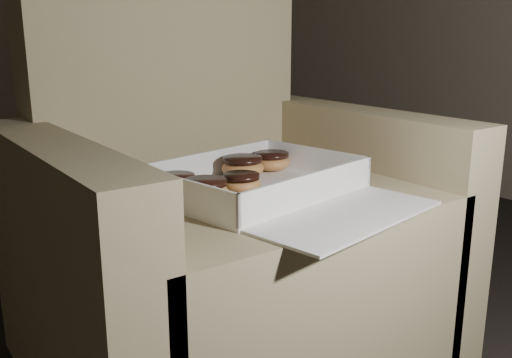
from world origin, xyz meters
name	(u,v)px	position (x,y,z in m)	size (l,w,h in m)	color
armchair	(227,232)	(0.44, 0.31, 0.26)	(0.81, 0.68, 0.84)	tan
bakery_box	(272,190)	(0.44, 0.17, 0.39)	(0.43, 0.48, 0.06)	white
donut_a	(176,184)	(0.29, 0.26, 0.40)	(0.07, 0.07, 0.04)	#C58644
donut_b	(241,183)	(0.40, 0.20, 0.40)	(0.07, 0.07, 0.04)	#C58644
donut_c	(205,190)	(0.31, 0.18, 0.41)	(0.08, 0.08, 0.04)	#C58644
donut_d	(272,161)	(0.55, 0.31, 0.41)	(0.08, 0.08, 0.04)	#C58644
donut_e	(243,167)	(0.46, 0.29, 0.41)	(0.09, 0.09, 0.04)	#C58644
crumb_a	(283,183)	(0.50, 0.20, 0.39)	(0.01, 0.01, 0.00)	black
crumb_b	(251,215)	(0.33, 0.07, 0.39)	(0.01, 0.01, 0.00)	black
crumb_c	(309,176)	(0.57, 0.21, 0.39)	(0.01, 0.01, 0.00)	black
crumb_d	(232,200)	(0.35, 0.16, 0.39)	(0.01, 0.01, 0.00)	black
crumb_e	(252,197)	(0.39, 0.16, 0.39)	(0.01, 0.01, 0.00)	black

